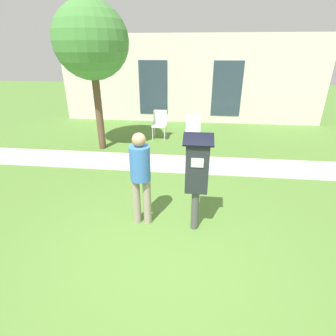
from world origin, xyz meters
TOP-DOWN VIEW (x-y plane):
  - ground_plane at (0.00, 0.00)m, footprint 40.00×40.00m
  - sidewalk at (0.00, 3.13)m, footprint 12.00×1.10m
  - building_facade at (0.00, 7.47)m, footprint 10.00×0.26m
  - parking_meter at (0.39, 0.56)m, footprint 0.44×0.31m
  - person_standing at (-0.49, 0.62)m, footprint 0.32×0.32m
  - outdoor_chair_left at (-0.85, 5.22)m, footprint 0.44×0.44m
  - outdoor_chair_middle at (0.24, 4.82)m, footprint 0.44×0.44m
  - tree at (-2.40, 4.07)m, footprint 1.90×1.90m

SIDE VIEW (x-z plane):
  - ground_plane at x=0.00m, z-range 0.00..0.00m
  - sidewalk at x=0.00m, z-range 0.00..0.02m
  - outdoor_chair_left at x=-0.85m, z-range 0.08..0.98m
  - outdoor_chair_middle at x=0.24m, z-range 0.08..0.98m
  - person_standing at x=-0.49m, z-range 0.14..1.72m
  - parking_meter at x=0.39m, z-range 0.22..1.81m
  - building_facade at x=0.00m, z-range 0.00..3.20m
  - tree at x=-2.40m, z-range 0.94..4.75m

